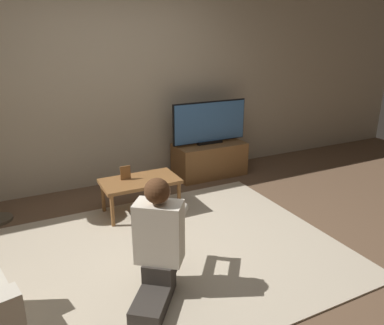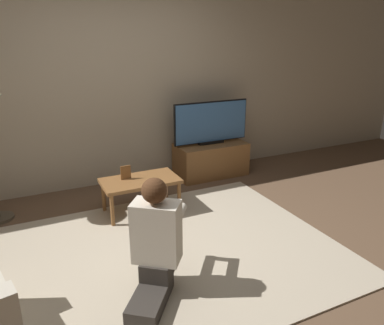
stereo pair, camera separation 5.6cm
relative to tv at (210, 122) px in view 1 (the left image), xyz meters
The scene contains 8 objects.
ground_plane 2.14m from the tv, 127.68° to the right, with size 10.00×10.00×0.00m, color brown.
wall_back 1.39m from the tv, 164.70° to the left, with size 10.00×0.06×2.60m.
rug 2.14m from the tv, 127.68° to the right, with size 2.88×2.31×0.02m.
tv_stand 0.51m from the tv, 90.00° to the right, with size 0.95×0.48×0.45m.
tv is the anchor object (origin of this frame).
coffee_table 1.46m from the tv, 150.44° to the right, with size 0.81×0.46×0.39m.
person_kneeling 2.56m from the tv, 127.34° to the right, with size 0.70×0.82×0.90m.
picture_frame 1.52m from the tv, 155.46° to the right, with size 0.11×0.01×0.15m.
Camera 1 is at (-1.15, -2.65, 1.85)m, focal length 35.00 mm.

